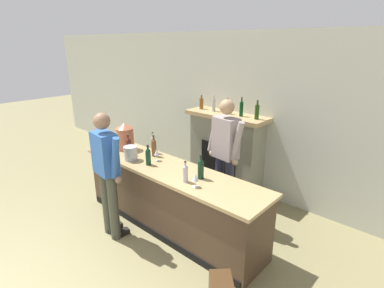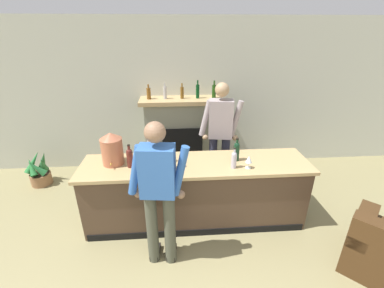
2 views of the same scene
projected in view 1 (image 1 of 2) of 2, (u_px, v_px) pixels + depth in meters
name	position (u px, v px, depth m)	size (l,w,h in m)	color
wall_back_panel	(234.00, 113.00, 5.31)	(12.00, 0.07, 2.75)	beige
bar_counter	(169.00, 198.00, 4.25)	(3.00, 0.72, 0.93)	#4A3626
fireplace_stone	(226.00, 152.00, 5.32)	(1.47, 0.52, 1.72)	gray
potted_plant_corner	(125.00, 149.00, 6.82)	(0.46, 0.46, 0.61)	#906442
person_customer	(107.00, 171.00, 3.90)	(0.66, 0.34, 1.75)	#47493A
person_bartender	(225.00, 156.00, 4.29)	(0.65, 0.35, 1.83)	#313348
copper_dispenser	(125.00, 136.00, 4.76)	(0.28, 0.32, 0.43)	#B36546
ice_bucket_steel	(131.00, 153.00, 4.36)	(0.20, 0.20, 0.21)	silver
wine_bottle_chardonnay_pale	(129.00, 146.00, 4.56)	(0.08, 0.08, 0.31)	#57211B
wine_bottle_burgundy_dark	(201.00, 168.00, 3.75)	(0.08, 0.08, 0.32)	#11301C
wine_bottle_cabernet_heavy	(153.00, 144.00, 4.63)	(0.06, 0.06, 0.33)	#B2BEBD
wine_bottle_port_short	(154.00, 147.00, 4.50)	(0.07, 0.07, 0.32)	brown
wine_bottle_rose_blush	(185.00, 173.00, 3.66)	(0.07, 0.07, 0.27)	#B2ACBB
wine_bottle_riesling_slim	(148.00, 156.00, 4.17)	(0.07, 0.07, 0.29)	#103722
wine_glass_mid_counter	(157.00, 153.00, 4.32)	(0.08, 0.08, 0.18)	silver
wine_glass_back_row	(195.00, 178.00, 3.53)	(0.08, 0.08, 0.18)	silver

